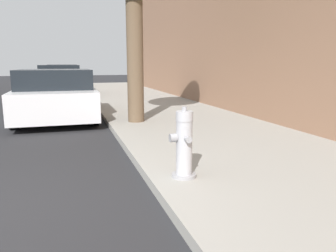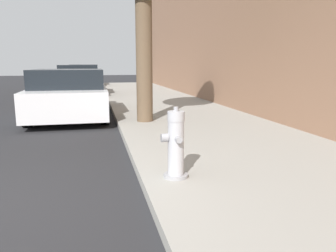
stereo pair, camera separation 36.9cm
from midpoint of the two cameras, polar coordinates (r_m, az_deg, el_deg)
The scene contains 5 objects.
sidewalk_slab at distance 4.13m, azimuth 23.36°, elevation -8.93°, with size 3.41×40.00×0.12m.
fire_hydrant at distance 3.67m, azimuth 4.22°, elevation -3.45°, with size 0.31×0.31×0.81m.
parked_car_near at distance 8.82m, azimuth -15.64°, elevation 5.32°, with size 1.88×3.83×1.26m.
parked_car_mid at distance 14.97m, azimuth -14.47°, elevation 7.59°, with size 1.74×4.43×1.35m.
parked_car_far at distance 21.07m, azimuth -13.85°, elevation 8.46°, with size 1.77×4.20×1.36m.
Camera 2 is at (1.38, -3.17, 1.39)m, focal length 35.00 mm.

